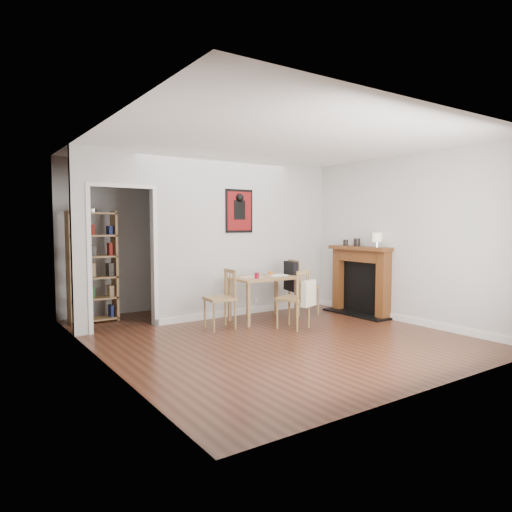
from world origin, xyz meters
TOP-DOWN VIEW (x-y plane):
  - ground at (0.00, 0.00)m, footprint 5.20×5.20m
  - room_shell at (0.10, 1.34)m, footprint 5.20×5.20m
  - dining_table at (0.49, 0.77)m, footprint 1.03×0.65m
  - chair_left at (-0.37, 0.64)m, footprint 0.48×0.48m
  - chair_right at (1.33, 0.79)m, footprint 0.62×0.56m
  - chair_front at (0.53, 0.04)m, footprint 0.56×0.59m
  - bookshelf at (-1.77, 2.20)m, footprint 0.73×0.29m
  - fireplace at (2.16, 0.25)m, footprint 0.45×1.25m
  - red_glass at (0.27, 0.62)m, footprint 0.07×0.07m
  - orange_fruit at (0.67, 0.81)m, footprint 0.08×0.08m
  - placemat at (0.29, 0.84)m, footprint 0.40×0.32m
  - notebook at (0.76, 0.76)m, footprint 0.31×0.24m
  - mantel_lamp at (2.11, -0.13)m, footprint 0.15×0.15m
  - ceramic_jar_a at (2.12, 0.32)m, footprint 0.11×0.11m
  - ceramic_jar_b at (2.07, 0.53)m, footprint 0.08×0.08m

SIDE VIEW (x-z plane):
  - ground at x=0.00m, z-range 0.00..0.00m
  - chair_left at x=-0.37m, z-range 0.00..0.87m
  - chair_front at x=0.53m, z-range 0.01..0.88m
  - chair_right at x=1.33m, z-range 0.02..0.96m
  - fireplace at x=2.16m, z-range 0.04..1.20m
  - dining_table at x=0.49m, z-range 0.27..0.97m
  - placemat at x=0.29m, z-range 0.70..0.71m
  - notebook at x=0.76m, z-range 0.70..0.72m
  - orange_fruit at x=0.67m, z-range 0.70..0.78m
  - red_glass at x=0.27m, z-range 0.70..0.79m
  - bookshelf at x=-1.77m, z-range -0.01..1.73m
  - ceramic_jar_b at x=2.07m, z-range 1.16..1.26m
  - ceramic_jar_a at x=2.12m, z-range 1.16..1.29m
  - room_shell at x=0.10m, z-range -1.30..3.90m
  - mantel_lamp at x=2.11m, z-range 1.19..1.42m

